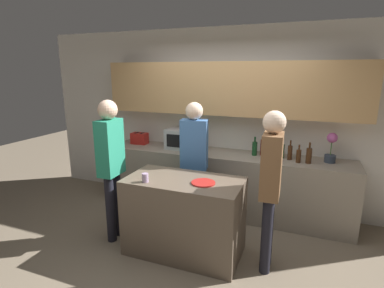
# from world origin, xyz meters

# --- Properties ---
(ground_plane) EXTENTS (14.00, 14.00, 0.00)m
(ground_plane) POSITION_xyz_m (0.00, 0.00, 0.00)
(ground_plane) COLOR #7F705B
(back_wall) EXTENTS (6.40, 0.40, 2.70)m
(back_wall) POSITION_xyz_m (0.00, 1.66, 1.54)
(back_wall) COLOR silver
(back_wall) RESTS_ON ground_plane
(back_counter) EXTENTS (3.60, 0.62, 0.91)m
(back_counter) POSITION_xyz_m (0.00, 1.39, 0.45)
(back_counter) COLOR gray
(back_counter) RESTS_ON ground_plane
(kitchen_island) EXTENTS (1.31, 0.68, 0.89)m
(kitchen_island) POSITION_xyz_m (-0.13, 0.20, 0.45)
(kitchen_island) COLOR brown
(kitchen_island) RESTS_ON ground_plane
(microwave) EXTENTS (0.52, 0.39, 0.30)m
(microwave) POSITION_xyz_m (-0.65, 1.46, 1.06)
(microwave) COLOR #B7BABC
(microwave) RESTS_ON back_counter
(toaster) EXTENTS (0.26, 0.16, 0.18)m
(toaster) POSITION_xyz_m (-1.45, 1.46, 1.00)
(toaster) COLOR #B21E19
(toaster) RESTS_ON back_counter
(potted_plant) EXTENTS (0.14, 0.14, 0.40)m
(potted_plant) POSITION_xyz_m (1.42, 1.46, 1.10)
(potted_plant) COLOR #333D4C
(potted_plant) RESTS_ON back_counter
(bottle_0) EXTENTS (0.07, 0.07, 0.27)m
(bottle_0) POSITION_xyz_m (0.44, 1.45, 1.01)
(bottle_0) COLOR #194723
(bottle_0) RESTS_ON back_counter
(bottle_1) EXTENTS (0.09, 0.09, 0.31)m
(bottle_1) POSITION_xyz_m (0.55, 1.50, 1.02)
(bottle_1) COLOR maroon
(bottle_1) RESTS_ON back_counter
(bottle_2) EXTENTS (0.07, 0.07, 0.24)m
(bottle_2) POSITION_xyz_m (0.66, 1.30, 1.00)
(bottle_2) COLOR #472814
(bottle_2) RESTS_ON back_counter
(bottle_3) EXTENTS (0.08, 0.08, 0.26)m
(bottle_3) POSITION_xyz_m (0.80, 1.46, 1.00)
(bottle_3) COLOR #194723
(bottle_3) RESTS_ON back_counter
(bottle_4) EXTENTS (0.06, 0.06, 0.27)m
(bottle_4) POSITION_xyz_m (0.92, 1.40, 1.01)
(bottle_4) COLOR #472814
(bottle_4) RESTS_ON back_counter
(bottle_5) EXTENTS (0.06, 0.06, 0.24)m
(bottle_5) POSITION_xyz_m (1.03, 1.30, 1.00)
(bottle_5) COLOR #472814
(bottle_5) RESTS_ON back_counter
(bottle_6) EXTENTS (0.07, 0.07, 0.28)m
(bottle_6) POSITION_xyz_m (1.16, 1.31, 1.01)
(bottle_6) COLOR #472814
(bottle_6) RESTS_ON back_counter
(plate_on_island) EXTENTS (0.26, 0.26, 0.01)m
(plate_on_island) POSITION_xyz_m (0.11, 0.17, 0.90)
(plate_on_island) COLOR red
(plate_on_island) RESTS_ON kitchen_island
(cup_0) EXTENTS (0.07, 0.07, 0.10)m
(cup_0) POSITION_xyz_m (-0.49, -0.02, 0.94)
(cup_0) COLOR #B197BD
(cup_0) RESTS_ON kitchen_island
(person_left) EXTENTS (0.23, 0.35, 1.75)m
(person_left) POSITION_xyz_m (-1.06, 0.16, 1.05)
(person_left) COLOR black
(person_left) RESTS_ON ground_plane
(person_center) EXTENTS (0.22, 0.35, 1.70)m
(person_center) POSITION_xyz_m (0.81, 0.24, 1.02)
(person_center) COLOR black
(person_center) RESTS_ON ground_plane
(person_right) EXTENTS (0.37, 0.25, 1.69)m
(person_right) POSITION_xyz_m (-0.24, 0.81, 1.01)
(person_right) COLOR black
(person_right) RESTS_ON ground_plane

